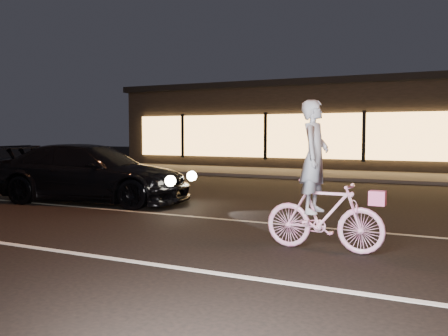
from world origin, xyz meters
The scene contains 7 objects.
ground centered at (0.00, 0.00, 0.00)m, with size 90.00×90.00×0.00m, color black.
lane_stripe_near centered at (0.00, -1.50, 0.00)m, with size 60.00×0.12×0.01m, color silver.
lane_stripe_far centered at (0.00, 2.00, 0.00)m, with size 60.00×0.10×0.01m, color gray.
sidewalk centered at (0.00, 13.00, 0.06)m, with size 30.00×4.00×0.12m, color #383533.
storefront centered at (0.00, 18.97, 2.15)m, with size 25.40×8.42×4.20m.
cyclist centered at (2.19, 0.26, 0.79)m, with size 1.76×0.61×2.22m.
sedan centered at (-4.34, 2.77, 0.73)m, with size 5.28×2.82×1.46m.
Camera 1 is at (4.15, -6.87, 1.73)m, focal length 40.00 mm.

